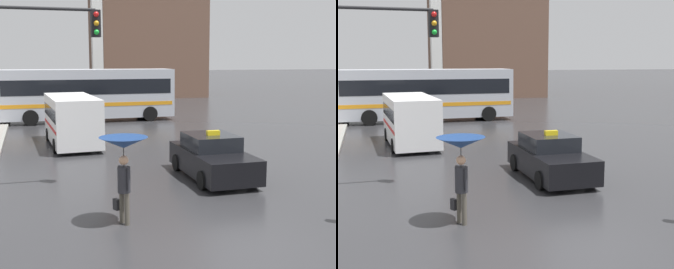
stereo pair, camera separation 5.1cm
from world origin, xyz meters
TOP-DOWN VIEW (x-y plane):
  - ground_plane at (0.00, 0.00)m, footprint 300.00×300.00m
  - taxi at (1.84, 5.91)m, footprint 1.91×4.23m
  - ambulance_van at (-2.18, 13.42)m, footprint 2.29×5.42m
  - city_bus at (-0.41, 21.96)m, footprint 11.09×2.69m
  - pedestrian_with_umbrella at (-1.94, 2.27)m, footprint 1.19×1.19m
  - traffic_light at (-4.14, 5.84)m, footprint 3.82×0.38m

SIDE VIEW (x-z plane):
  - ground_plane at x=0.00m, z-range 0.00..0.00m
  - taxi at x=1.84m, z-range -0.13..1.50m
  - ambulance_van at x=-2.18m, z-range 0.13..2.43m
  - pedestrian_with_umbrella at x=-1.94m, z-range 0.72..2.88m
  - city_bus at x=-0.41m, z-range 0.18..3.53m
  - traffic_light at x=-4.14m, z-range 1.14..6.90m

